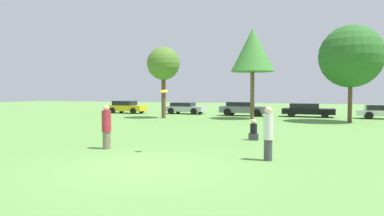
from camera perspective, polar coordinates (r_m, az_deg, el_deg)
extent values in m
plane|color=#5B8E42|center=(10.40, -8.15, -9.64)|extent=(120.00, 120.00, 0.00)
cylinder|color=#726651|center=(13.69, -14.14, -5.28)|extent=(0.30, 0.30, 0.68)
cylinder|color=#A52633|center=(13.61, -14.18, -2.15)|extent=(0.36, 0.36, 0.83)
sphere|color=beige|center=(13.58, -14.20, 0.02)|extent=(0.23, 0.23, 0.23)
cylinder|color=#3F3F47|center=(11.32, 12.64, -6.91)|extent=(0.27, 0.27, 0.68)
cylinder|color=silver|center=(11.22, 12.68, -3.08)|extent=(0.32, 0.32, 0.84)
sphere|color=beige|center=(11.18, 12.71, -0.37)|extent=(0.25, 0.25, 0.25)
cylinder|color=yellow|center=(12.24, -4.70, 2.83)|extent=(0.27, 0.26, 0.12)
cube|color=#3F3F47|center=(15.99, 10.30, -4.78)|extent=(0.42, 0.35, 0.30)
cylinder|color=black|center=(15.94, 10.31, -3.43)|extent=(0.32, 0.32, 0.45)
sphere|color=beige|center=(15.91, 10.32, -2.25)|extent=(0.24, 0.24, 0.24)
cylinder|color=brown|center=(28.98, -4.80, 2.13)|extent=(0.36, 0.36, 3.88)
sphere|color=#4C7528|center=(29.08, -4.82, 7.47)|extent=(2.79, 2.79, 2.79)
cylinder|color=brown|center=(28.43, 10.09, 2.11)|extent=(0.32, 0.32, 3.91)
cone|color=#3D7F33|center=(28.64, 10.15, 9.59)|extent=(3.55, 3.55, 3.55)
cylinder|color=brown|center=(27.41, 25.01, 1.53)|extent=(0.30, 0.30, 3.57)
sphere|color=#286023|center=(27.53, 25.13, 7.85)|extent=(4.53, 4.53, 4.53)
cube|color=gold|center=(36.44, -10.84, 0.00)|extent=(4.04, 1.86, 0.58)
cube|color=black|center=(36.58, -11.25, 0.82)|extent=(2.24, 1.60, 0.47)
cylinder|color=black|center=(36.58, -8.48, -0.35)|extent=(0.62, 0.24, 0.61)
cylinder|color=black|center=(35.07, -9.85, -0.49)|extent=(0.62, 0.24, 0.61)
cylinder|color=black|center=(37.84, -11.75, -0.27)|extent=(0.62, 0.24, 0.61)
cylinder|color=black|center=(36.39, -13.21, -0.40)|extent=(0.62, 0.24, 0.61)
cube|color=#B2B2B7|center=(34.59, -1.08, -0.12)|extent=(4.02, 1.98, 0.51)
cube|color=black|center=(34.68, -1.53, 0.62)|extent=(2.23, 1.70, 0.38)
cylinder|color=black|center=(35.04, 1.35, -0.42)|extent=(0.65, 0.21, 0.64)
cylinder|color=black|center=(33.30, 0.30, -0.59)|extent=(0.65, 0.21, 0.64)
cylinder|color=black|center=(35.92, -2.35, -0.35)|extent=(0.65, 0.21, 0.64)
cylinder|color=black|center=(34.22, -3.56, -0.50)|extent=(0.65, 0.21, 0.64)
cube|color=slate|center=(32.15, 8.70, -0.23)|extent=(4.41, 1.87, 0.60)
cube|color=black|center=(32.20, 8.13, 0.65)|extent=(2.44, 1.60, 0.39)
cylinder|color=black|center=(32.77, 11.32, -0.63)|extent=(0.71, 0.22, 0.71)
cylinder|color=black|center=(31.07, 10.80, -0.81)|extent=(0.71, 0.22, 0.71)
cylinder|color=black|center=(33.31, 6.73, -0.55)|extent=(0.71, 0.22, 0.71)
cylinder|color=black|center=(31.64, 5.97, -0.71)|extent=(0.71, 0.22, 0.71)
cube|color=black|center=(32.07, 18.94, -0.51)|extent=(4.52, 1.95, 0.49)
cube|color=black|center=(32.06, 18.35, 0.34)|extent=(2.51, 1.67, 0.45)
cylinder|color=black|center=(32.97, 21.38, -0.81)|extent=(0.64, 0.23, 0.63)
cylinder|color=black|center=(31.17, 21.43, -1.00)|extent=(0.64, 0.23, 0.63)
cylinder|color=black|center=(33.05, 16.58, -0.73)|extent=(0.64, 0.23, 0.63)
cylinder|color=black|center=(31.25, 16.35, -0.92)|extent=(0.64, 0.23, 0.63)
cube|color=black|center=(32.13, 29.23, 0.06)|extent=(2.41, 1.53, 0.43)
cylinder|color=black|center=(32.85, 27.25, -0.94)|extent=(0.63, 0.21, 0.62)
cylinder|color=black|center=(31.20, 27.60, -1.13)|extent=(0.63, 0.21, 0.62)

